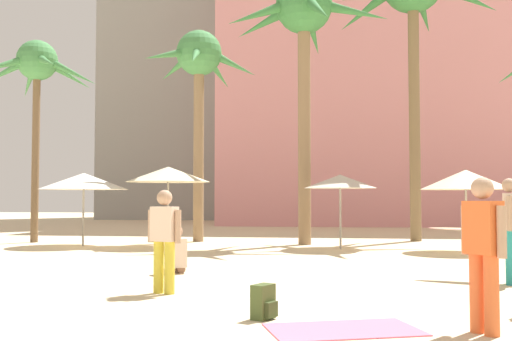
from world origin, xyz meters
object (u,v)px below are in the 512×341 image
(palm_tree_center, at_px, (37,72))
(person_near_right, at_px, (164,237))
(cafe_umbrella_4, at_px, (84,181))
(cafe_umbrella_0, at_px, (340,182))
(person_far_right, at_px, (508,228))
(cafe_umbrella_1, at_px, (168,174))
(person_mid_center, at_px, (483,248))
(palm_tree_far_right, at_px, (199,68))
(person_far_left, at_px, (176,256))
(cafe_umbrella_2, at_px, (466,180))
(palm_tree_right, at_px, (303,24))
(beach_towel, at_px, (344,330))
(backpack, at_px, (264,302))

(palm_tree_center, relative_size, person_near_right, 4.32)
(palm_tree_center, xyz_separation_m, cafe_umbrella_4, (2.30, -1.26, -3.81))
(cafe_umbrella_0, height_order, person_far_right, cafe_umbrella_0)
(person_near_right, bearing_deg, cafe_umbrella_4, -131.77)
(cafe_umbrella_1, distance_m, cafe_umbrella_4, 2.73)
(cafe_umbrella_0, distance_m, person_mid_center, 11.27)
(palm_tree_far_right, relative_size, person_far_left, 6.85)
(cafe_umbrella_0, height_order, person_far_left, cafe_umbrella_0)
(palm_tree_far_right, relative_size, cafe_umbrella_1, 2.83)
(cafe_umbrella_2, bearing_deg, person_far_left, -139.47)
(palm_tree_far_right, height_order, cafe_umbrella_1, palm_tree_far_right)
(cafe_umbrella_0, relative_size, cafe_umbrella_1, 0.84)
(palm_tree_right, relative_size, person_far_right, 3.29)
(cafe_umbrella_1, height_order, person_near_right, cafe_umbrella_1)
(palm_tree_center, distance_m, beach_towel, 17.30)
(beach_towel, bearing_deg, person_mid_center, 0.48)
(cafe_umbrella_2, bearing_deg, cafe_umbrella_1, 175.31)
(cafe_umbrella_0, height_order, backpack, cafe_umbrella_0)
(palm_tree_right, bearing_deg, person_far_right, -64.74)
(palm_tree_right, height_order, person_far_left, palm_tree_right)
(person_far_left, bearing_deg, cafe_umbrella_2, -69.29)
(person_far_right, distance_m, person_mid_center, 4.39)
(palm_tree_center, height_order, cafe_umbrella_4, palm_tree_center)
(beach_towel, bearing_deg, cafe_umbrella_1, 115.14)
(palm_tree_right, xyz_separation_m, beach_towel, (1.23, -12.83, -7.21))
(cafe_umbrella_1, relative_size, person_far_right, 0.98)
(cafe_umbrella_2, xyz_separation_m, beach_towel, (-3.40, -10.68, -2.00))
(backpack, xyz_separation_m, person_far_left, (-2.34, 4.46, 0.12))
(palm_tree_center, bearing_deg, cafe_umbrella_2, -7.79)
(palm_tree_center, bearing_deg, person_far_left, -47.13)
(cafe_umbrella_0, bearing_deg, beach_towel, -89.69)
(cafe_umbrella_1, distance_m, person_far_right, 10.98)
(person_mid_center, bearing_deg, cafe_umbrella_2, 45.21)
(cafe_umbrella_1, bearing_deg, person_far_right, -41.33)
(palm_tree_far_right, distance_m, cafe_umbrella_2, 9.76)
(beach_towel, relative_size, person_near_right, 1.04)
(cafe_umbrella_1, relative_size, cafe_umbrella_4, 0.95)
(palm_tree_center, xyz_separation_m, cafe_umbrella_2, (13.77, -1.88, -3.83))
(palm_tree_center, height_order, person_mid_center, palm_tree_center)
(cafe_umbrella_1, bearing_deg, cafe_umbrella_0, -3.04)
(beach_towel, bearing_deg, cafe_umbrella_2, 72.34)
(person_far_left, bearing_deg, palm_tree_far_right, -9.17)
(cafe_umbrella_2, bearing_deg, palm_tree_center, 172.21)
(person_far_left, bearing_deg, backpack, -172.08)
(cafe_umbrella_0, distance_m, cafe_umbrella_2, 3.49)
(cafe_umbrella_1, height_order, cafe_umbrella_2, cafe_umbrella_1)
(palm_tree_center, relative_size, cafe_umbrella_2, 2.78)
(palm_tree_center, relative_size, palm_tree_far_right, 0.94)
(palm_tree_center, bearing_deg, palm_tree_right, 1.62)
(palm_tree_far_right, bearing_deg, palm_tree_center, -167.97)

